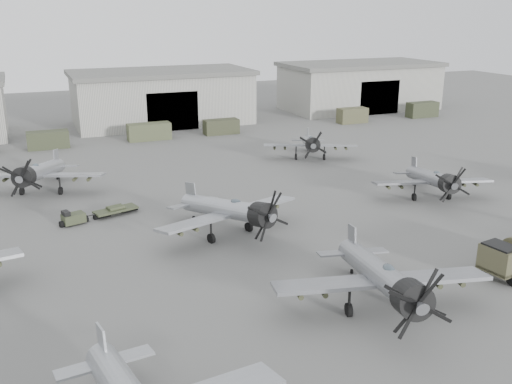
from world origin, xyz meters
TOP-DOWN VIEW (x-y plane):
  - ground at (0.00, 0.00)m, footprint 220.00×220.00m
  - hangar_center at (0.00, 61.96)m, footprint 29.00×14.80m
  - hangar_right at (38.00, 61.96)m, footprint 29.00×14.80m
  - support_truck_2 at (-18.84, 50.00)m, footprint 5.46×2.20m
  - support_truck_3 at (-4.93, 50.00)m, footprint 6.19×2.20m
  - support_truck_4 at (6.13, 50.00)m, footprint 5.28×2.20m
  - support_truck_6 at (29.28, 50.00)m, footprint 4.98×2.20m
  - support_truck_7 at (43.57, 50.00)m, footprint 5.58×2.20m
  - aircraft_near_1 at (-2.38, -4.97)m, footprint 13.76×12.39m
  - aircraft_mid_1 at (-6.69, 10.43)m, footprint 13.11×11.80m
  - aircraft_mid_2 at (15.12, 11.93)m, footprint 11.89×10.70m
  - aircraft_far_0 at (-20.84, 28.61)m, footprint 12.90×11.65m
  - aircraft_far_1 at (11.32, 30.78)m, footprint 11.57×10.48m
  - tug_trailer at (-17.10, 18.99)m, footprint 7.05×3.22m

SIDE VIEW (x-z plane):
  - ground at x=0.00m, z-range 0.00..0.00m
  - tug_trailer at x=-17.10m, z-range -0.18..1.23m
  - support_truck_4 at x=6.13m, z-range 0.00..2.21m
  - support_truck_2 at x=-18.84m, z-range 0.00..2.38m
  - support_truck_3 at x=-4.93m, z-range 0.00..2.43m
  - support_truck_6 at x=29.28m, z-range 0.00..2.49m
  - support_truck_7 at x=43.57m, z-range 0.00..2.63m
  - aircraft_far_1 at x=11.32m, z-range -0.21..4.51m
  - aircraft_mid_2 at x=15.12m, z-range -0.21..4.54m
  - aircraft_far_0 at x=-20.84m, z-range -0.24..4.98m
  - aircraft_mid_1 at x=-6.69m, z-range -0.24..5.01m
  - aircraft_near_1 at x=-2.38m, z-range -0.25..5.22m
  - hangar_center at x=0.00m, z-range 0.02..8.72m
  - hangar_right at x=38.00m, z-range 0.02..8.72m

